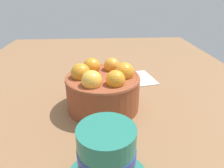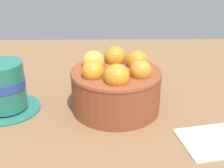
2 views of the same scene
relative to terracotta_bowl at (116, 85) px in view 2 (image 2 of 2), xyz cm
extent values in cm
cube|color=brown|center=(-0.02, 0.01, -7.20)|extent=(138.41, 87.04, 4.93)
cylinder|color=brown|center=(-0.02, 0.01, -1.02)|extent=(15.66, 15.66, 7.42)
torus|color=brown|center=(-0.02, 0.01, 2.28)|extent=(15.86, 15.86, 1.00)
sphere|color=#F7B33F|center=(3.97, -2.16, 3.60)|extent=(4.03, 4.03, 4.03)
sphere|color=orange|center=(3.85, 2.39, 3.60)|extent=(3.76, 3.76, 3.76)
sphere|color=orange|center=(-0.14, 4.56, 3.60)|extent=(4.10, 4.10, 4.10)
sphere|color=orange|center=(-4.02, 2.18, 3.60)|extent=(3.65, 3.65, 3.65)
sphere|color=orange|center=(-3.90, -2.36, 3.60)|extent=(3.81, 3.81, 3.81)
sphere|color=orange|center=(0.10, -4.53, 3.60)|extent=(4.06, 4.06, 4.06)
cylinder|color=#266C5F|center=(19.69, -0.36, -4.43)|extent=(11.84, 11.84, 0.60)
cylinder|color=#237260|center=(19.69, -0.36, 0.06)|extent=(7.41, 7.41, 8.40)
cylinder|color=#2D4299|center=(19.69, -0.36, 0.57)|extent=(7.57, 7.57, 1.51)
cube|color=white|center=(-14.89, 10.65, -4.43)|extent=(11.92, 10.30, 0.60)
camera|label=1|loc=(39.47, -0.57, 19.53)|focal=32.74mm
camera|label=2|loc=(1.64, 49.30, 23.04)|focal=49.57mm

